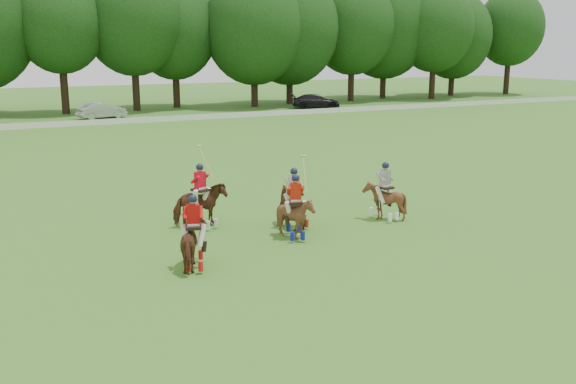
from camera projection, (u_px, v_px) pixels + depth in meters
name	position (u px, v px, depth m)	size (l,w,h in m)	color
ground	(309.00, 277.00, 17.66)	(180.00, 180.00, 0.00)	#366E1F
tree_line	(63.00, 23.00, 57.95)	(117.98, 14.32, 14.75)	black
boundary_rail	(84.00, 123.00, 50.84)	(120.00, 0.10, 0.44)	white
car_mid	(102.00, 111.00, 55.62)	(1.46, 4.19, 1.38)	#ABAAB0
car_right	(316.00, 101.00, 64.74)	(1.97, 4.86, 1.41)	black
polo_red_a	(194.00, 242.00, 18.23)	(1.27, 1.85, 2.15)	#4F2915
polo_red_b	(201.00, 205.00, 22.35)	(1.92, 1.80, 2.80)	#4F2915
polo_red_c	(295.00, 216.00, 21.08)	(1.50, 1.59, 2.69)	#4F2915
polo_stripe_a	(294.00, 206.00, 22.36)	(1.07, 1.75, 2.11)	#4F2915
polo_stripe_b	(384.00, 200.00, 23.34)	(1.28, 1.40, 2.13)	#4F2915
polo_ball	(299.00, 235.00, 21.47)	(0.09, 0.09, 0.09)	white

